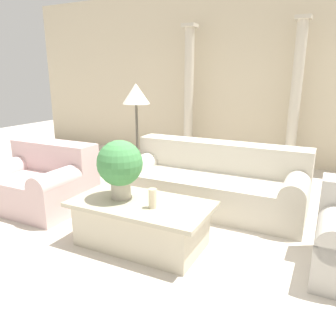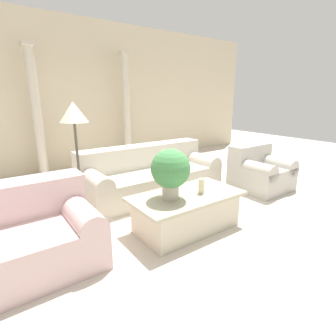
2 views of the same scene
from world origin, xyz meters
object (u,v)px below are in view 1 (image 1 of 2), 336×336
at_px(floor_lamp, 136,101).
at_px(coffee_table, 141,223).
at_px(loveseat, 42,181).
at_px(potted_plant, 120,165).
at_px(sofa_long, 213,182).

bearing_deg(floor_lamp, coffee_table, -57.16).
xyz_separation_m(loveseat, potted_plant, (1.45, -0.31, 0.46)).
relative_size(loveseat, coffee_table, 0.90).
distance_m(loveseat, potted_plant, 1.55).
relative_size(loveseat, floor_lamp, 0.80).
bearing_deg(sofa_long, loveseat, -153.77).
relative_size(sofa_long, potted_plant, 3.90).
xyz_separation_m(loveseat, coffee_table, (1.68, -0.32, -0.10)).
bearing_deg(floor_lamp, loveseat, -129.20).
bearing_deg(loveseat, potted_plant, -12.24).
distance_m(sofa_long, loveseat, 2.20).
bearing_deg(coffee_table, sofa_long, 77.31).
height_order(sofa_long, loveseat, same).
bearing_deg(loveseat, coffee_table, -10.91).
xyz_separation_m(coffee_table, floor_lamp, (-0.86, 1.33, 1.07)).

